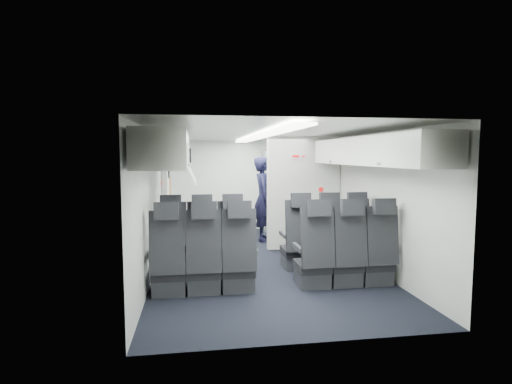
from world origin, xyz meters
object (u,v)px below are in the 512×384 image
object	(u,v)px
galley_unit	(281,191)
carry_on_bag	(177,156)
seat_row_mid	(277,260)
boarding_door	(166,198)
flight_attendant	(264,199)
seat_row_front	(265,245)

from	to	relation	value
galley_unit	carry_on_bag	xyz separation A→B (m)	(-2.30, -2.69, 0.84)
galley_unit	carry_on_bag	size ratio (longest dim) A/B	4.91
seat_row_mid	boarding_door	distance (m)	3.45
galley_unit	flight_attendant	xyz separation A→B (m)	(-0.60, -1.06, -0.06)
boarding_door	flight_attendant	distance (m)	2.00
galley_unit	seat_row_front	bearing A→B (deg)	-106.28
galley_unit	boarding_door	world-z (taller)	galley_unit
seat_row_front	boarding_door	xyz separation A→B (m)	(-1.64, 2.09, 0.55)
galley_unit	seat_row_mid	bearing A→B (deg)	-102.88
carry_on_bag	seat_row_front	bearing A→B (deg)	-41.17
seat_row_front	seat_row_mid	distance (m)	0.90
galley_unit	carry_on_bag	bearing A→B (deg)	-130.53
seat_row_mid	flight_attendant	bearing A→B (deg)	83.49
seat_row_mid	boarding_door	world-z (taller)	boarding_door
seat_row_front	seat_row_mid	xyz separation A→B (m)	(0.00, -0.90, 0.00)
seat_row_mid	carry_on_bag	xyz separation A→B (m)	(-1.35, 1.46, 1.39)
flight_attendant	carry_on_bag	xyz separation A→B (m)	(-1.70, -1.63, 0.91)
seat_row_mid	flight_attendant	world-z (taller)	flight_attendant
seat_row_mid	boarding_door	bearing A→B (deg)	118.77
carry_on_bag	seat_row_mid	bearing A→B (deg)	-65.83
seat_row_front	seat_row_mid	world-z (taller)	same
seat_row_mid	galley_unit	world-z (taller)	galley_unit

